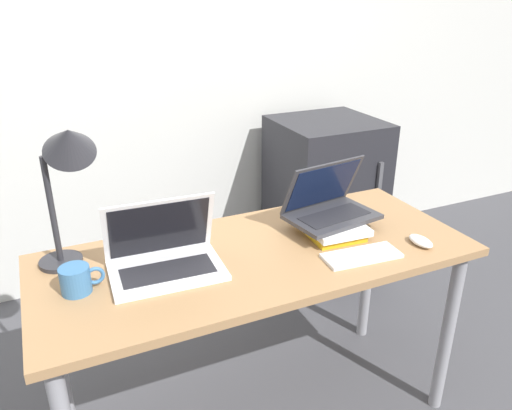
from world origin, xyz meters
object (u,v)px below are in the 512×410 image
Objects in this scene: laptop_on_books at (329,206)px; wireless_keyboard at (362,255)px; desk_lamp at (67,157)px; laptop_left at (164,256)px; book_stack at (330,226)px; mouse at (421,241)px; mug at (77,280)px; mini_fridge at (324,196)px.

laptop_on_books is 0.26m from wireless_keyboard.
laptop_left is at bearing -31.90° from desk_lamp.
book_stack is at bearing 88.46° from wireless_keyboard.
mouse is at bearing -43.11° from book_stack.
laptop_on_books is at bearing 86.11° from wireless_keyboard.
desk_lamp reaches higher than wireless_keyboard.
desk_lamp is at bearing 158.10° from wireless_keyboard.
mug is at bearing -102.29° from desk_lamp.
mini_fridge is (0.56, 1.12, -0.30)m from wireless_keyboard.
laptop_left is 2.81× the size of mug.
laptop_on_books is 1.11m from mini_fridge.
mouse is 0.21× the size of desk_lamp.
mini_fridge is at bearing 32.63° from mug.
book_stack is at bearing 1.07° from laptop_left.
desk_lamp reaches higher than laptop_on_books.
laptop_on_books reaches higher than mini_fridge.
book_stack reaches higher than wireless_keyboard.
mini_fridge is at bearing 63.36° from wireless_keyboard.
mug reaches higher than mouse.
desk_lamp is at bearing 173.12° from laptop_on_books.
wireless_keyboard is at bearing -116.64° from mini_fridge.
mug is (-0.28, -0.02, -0.01)m from laptop_left.
mini_fridge is (0.32, 1.14, -0.31)m from mouse.
desk_lamp is at bearing 77.71° from mug.
laptop_left reaches higher than mouse.
book_stack is 0.91m from mug.
mouse is at bearing -47.97° from laptop_on_books.
book_stack is 0.81× the size of laptop_on_books.
laptop_left is at bearing 166.32° from mouse.
mini_fridge is (0.56, 0.91, -0.32)m from book_stack.
mug is at bearing -176.21° from laptop_left.
mini_fridge is at bearing 37.68° from laptop_left.
book_stack is 0.31× the size of mini_fridge.
mini_fridge is (1.20, 0.92, -0.34)m from laptop_left.
wireless_keyboard is 0.25m from mouse.
desk_lamp reaches higher than book_stack.
desk_lamp is at bearing -151.63° from mini_fridge.
mini_fridge reaches higher than wireless_keyboard.
laptop_left is 1.04× the size of laptop_on_books.
desk_lamp reaches higher than mini_fridge.
mini_fridge is at bearing 74.40° from mouse.
laptop_on_books reaches higher than mouse.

